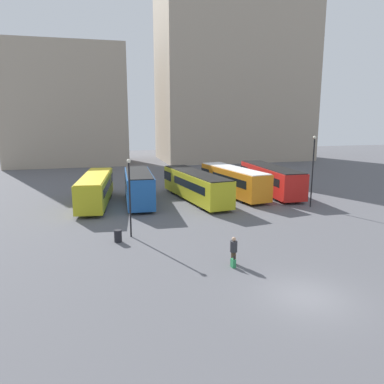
# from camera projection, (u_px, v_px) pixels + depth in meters

# --- Properties ---
(ground_plane) EXTENTS (160.00, 160.00, 0.00)m
(ground_plane) POSITION_uv_depth(u_px,v_px,m) (307.00, 297.00, 17.87)
(ground_plane) COLOR #56565B
(building_block_left) EXTENTS (20.30, 12.30, 20.40)m
(building_block_left) POSITION_uv_depth(u_px,v_px,m) (66.00, 106.00, 65.74)
(building_block_left) COLOR tan
(building_block_left) RESTS_ON ground_plane
(building_block_right) EXTENTS (28.58, 15.63, 35.41)m
(building_block_right) POSITION_uv_depth(u_px,v_px,m) (234.00, 67.00, 72.14)
(building_block_right) COLOR tan
(building_block_right) RESTS_ON ground_plane
(bus_0) EXTENTS (3.89, 11.35, 2.89)m
(bus_0) POSITION_uv_depth(u_px,v_px,m) (96.00, 188.00, 36.37)
(bus_0) COLOR gold
(bus_0) RESTS_ON ground_plane
(bus_1) EXTENTS (3.03, 9.17, 3.18)m
(bus_1) POSITION_uv_depth(u_px,v_px,m) (139.00, 187.00, 36.57)
(bus_1) COLOR #1E56A3
(bus_1) RESTS_ON ground_plane
(bus_2) EXTENTS (4.21, 12.49, 2.91)m
(bus_2) POSITION_uv_depth(u_px,v_px,m) (195.00, 185.00, 38.19)
(bus_2) COLOR gold
(bus_2) RESTS_ON ground_plane
(bus_3) EXTENTS (4.14, 11.18, 3.04)m
(bus_3) POSITION_uv_depth(u_px,v_px,m) (233.00, 181.00, 40.32)
(bus_3) COLOR orange
(bus_3) RESTS_ON ground_plane
(bus_4) EXTENTS (2.94, 11.75, 3.04)m
(bus_4) POSITION_uv_depth(u_px,v_px,m) (270.00, 179.00, 41.59)
(bus_4) COLOR red
(bus_4) RESTS_ON ground_plane
(traveler) EXTENTS (0.47, 0.47, 1.64)m
(traveler) POSITION_uv_depth(u_px,v_px,m) (234.00, 248.00, 21.67)
(traveler) COLOR #4C3828
(traveler) RESTS_ON ground_plane
(suitcase) EXTENTS (0.24, 0.36, 0.73)m
(suitcase) POSITION_uv_depth(u_px,v_px,m) (233.00, 263.00, 21.31)
(suitcase) COLOR #28844C
(suitcase) RESTS_ON ground_plane
(lamp_post_0) EXTENTS (0.28, 0.28, 5.58)m
(lamp_post_0) POSITION_uv_depth(u_px,v_px,m) (130.00, 192.00, 26.15)
(lamp_post_0) COLOR black
(lamp_post_0) RESTS_ON ground_plane
(lamp_post_1) EXTENTS (0.28, 0.28, 6.70)m
(lamp_post_1) POSITION_uv_depth(u_px,v_px,m) (313.00, 167.00, 34.77)
(lamp_post_1) COLOR black
(lamp_post_1) RESTS_ON ground_plane
(trash_bin) EXTENTS (0.52, 0.52, 0.85)m
(trash_bin) POSITION_uv_depth(u_px,v_px,m) (118.00, 236.00, 25.59)
(trash_bin) COLOR black
(trash_bin) RESTS_ON ground_plane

